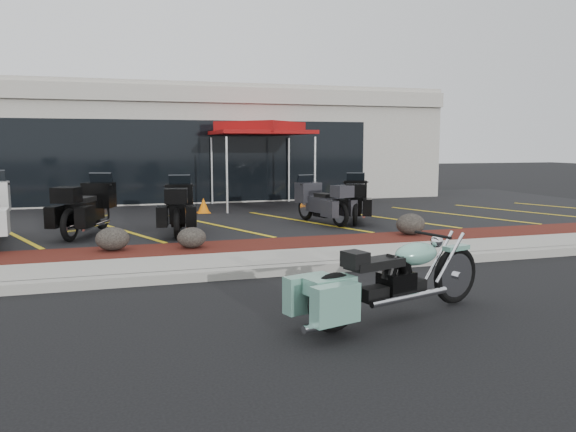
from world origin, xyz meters
name	(u,v)px	position (x,y,z in m)	size (l,w,h in m)	color
ground	(282,290)	(0.00, 0.00, 0.00)	(90.00, 90.00, 0.00)	black
curb	(266,271)	(0.00, 0.90, 0.07)	(24.00, 0.25, 0.15)	gray
sidewalk	(256,262)	(0.00, 1.60, 0.07)	(24.00, 1.20, 0.15)	gray
mulch_bed	(241,249)	(0.00, 2.80, 0.08)	(24.00, 1.20, 0.16)	black
upper_lot	(200,215)	(0.00, 8.20, 0.07)	(26.00, 9.60, 0.15)	black
dealership_building	(176,145)	(0.00, 14.47, 2.01)	(18.00, 8.16, 4.00)	#A4A094
boulder_left	(113,239)	(-2.31, 2.94, 0.37)	(0.59, 0.50, 0.42)	black
boulder_mid	(192,238)	(-0.92, 2.78, 0.35)	(0.53, 0.44, 0.38)	black
boulder_right	(410,224)	(3.68, 2.97, 0.38)	(0.63, 0.52, 0.44)	black
hero_cruiser	(455,267)	(1.93, -1.33, 0.49)	(2.80, 0.71, 0.99)	#6FAD98
touring_black_front	(102,201)	(-2.54, 5.66, 0.79)	(2.20, 0.84, 1.28)	black
touring_black_mid	(180,201)	(-0.85, 5.35, 0.76)	(2.10, 0.80, 1.22)	black
touring_grey	(306,197)	(2.31, 5.81, 0.73)	(1.98, 0.75, 1.15)	#2E2D32
touring_black_rear	(355,195)	(3.67, 5.83, 0.74)	(2.03, 0.77, 1.18)	black
traffic_cone	(204,205)	(0.08, 8.05, 0.36)	(0.33, 0.33, 0.42)	orange
popup_canopy	(261,130)	(1.98, 9.07, 2.47)	(2.97, 2.97, 2.56)	silver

